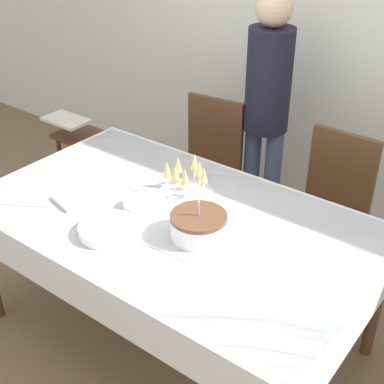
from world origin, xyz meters
name	(u,v)px	position (x,y,z in m)	size (l,w,h in m)	color
ground_plane	(175,332)	(0.00, 0.00, 0.00)	(12.00, 12.00, 0.00)	brown
wall_back	(327,31)	(0.00, 1.57, 1.35)	(8.00, 0.05, 2.70)	silver
dining_table	(173,232)	(0.00, 0.00, 0.68)	(1.95, 1.16, 0.78)	white
dining_chair_far_left	(207,165)	(-0.44, 0.90, 0.53)	(0.46, 0.46, 0.97)	#51331E
dining_chair_far_right	(329,208)	(0.43, 0.90, 0.53)	(0.43, 0.43, 0.97)	#51331E
birthday_cake	(199,226)	(0.20, -0.06, 0.84)	(0.26, 0.26, 0.19)	white
champagne_tray	(186,177)	(-0.08, 0.21, 0.87)	(0.29, 0.29, 0.18)	silver
plate_stack_main	(108,229)	(-0.14, -0.29, 0.80)	(0.27, 0.27, 0.04)	white
plate_stack_dessert	(145,205)	(-0.14, -0.04, 0.80)	(0.21, 0.21, 0.05)	white
cake_knife	(164,251)	(0.15, -0.25, 0.78)	(0.30, 0.04, 0.00)	silver
fork_pile	(64,203)	(-0.49, -0.25, 0.79)	(0.18, 0.10, 0.02)	silver
napkin_pile	(77,193)	(-0.52, -0.14, 0.79)	(0.15, 0.15, 0.01)	white
person_standing	(267,99)	(-0.14, 1.12, 1.00)	(0.28, 0.28, 1.65)	#3F4C72
high_chair	(78,144)	(-1.45, 0.67, 0.48)	(0.33, 0.35, 0.71)	#51331E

